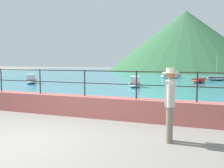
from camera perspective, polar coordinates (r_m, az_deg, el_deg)
ground_plane at (r=6.71m, az=-18.72°, el=-11.84°), size 120.00×120.00×0.00m
promenade_wall at (r=9.23m, az=-5.83°, el=-4.73°), size 20.00×0.56×0.70m
railing at (r=9.12m, az=-5.89°, el=1.31°), size 18.44×0.04×0.90m
lake_water at (r=31.06m, az=13.70°, el=1.48°), size 64.00×44.32×0.06m
hill_main at (r=49.04m, az=15.47°, el=8.88°), size 27.52×27.52×10.59m
person_walking at (r=6.36m, az=12.33°, el=-3.58°), size 0.38×0.57×1.75m
boat_0 at (r=28.50m, az=12.75°, el=1.78°), size 2.47×1.67×0.76m
boat_2 at (r=18.68m, az=4.91°, el=0.19°), size 1.49×2.46×0.76m
boat_3 at (r=26.21m, az=21.75°, el=1.13°), size 2.46×1.48×2.25m
boat_5 at (r=22.40m, az=-16.97°, el=0.81°), size 2.04×2.41×0.76m
boat_6 at (r=23.33m, az=18.22°, el=0.76°), size 1.37×2.44×0.36m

